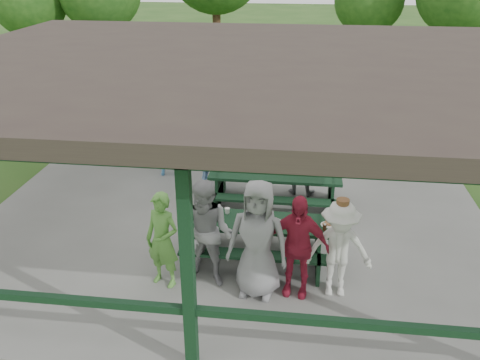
# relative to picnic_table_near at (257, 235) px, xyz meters

# --- Properties ---
(ground) EXTENTS (90.00, 90.00, 0.00)m
(ground) POSITION_rel_picnic_table_near_xyz_m (-0.58, 1.20, -0.57)
(ground) COLOR #264D18
(ground) RESTS_ON ground
(concrete_slab) EXTENTS (10.00, 8.00, 0.10)m
(concrete_slab) POSITION_rel_picnic_table_near_xyz_m (-0.58, 1.20, -0.52)
(concrete_slab) COLOR slate
(concrete_slab) RESTS_ON ground
(pavilion_structure) EXTENTS (10.60, 8.60, 3.24)m
(pavilion_structure) POSITION_rel_picnic_table_near_xyz_m (-0.58, 1.20, 2.60)
(pavilion_structure) COLOR black
(pavilion_structure) RESTS_ON concrete_slab
(picnic_table_near) EXTENTS (2.45, 1.39, 0.75)m
(picnic_table_near) POSITION_rel_picnic_table_near_xyz_m (0.00, 0.00, 0.00)
(picnic_table_near) COLOR black
(picnic_table_near) RESTS_ON concrete_slab
(picnic_table_far) EXTENTS (2.68, 1.39, 0.75)m
(picnic_table_far) POSITION_rel_picnic_table_near_xyz_m (0.18, 2.00, 0.01)
(picnic_table_far) COLOR black
(picnic_table_far) RESTS_ON concrete_slab
(table_setting) EXTENTS (2.42, 0.45, 0.10)m
(table_setting) POSITION_rel_picnic_table_near_xyz_m (-0.08, 0.02, 0.31)
(table_setting) COLOR white
(table_setting) RESTS_ON picnic_table_near
(contestant_green) EXTENTS (0.68, 0.55, 1.59)m
(contestant_green) POSITION_rel_picnic_table_near_xyz_m (-1.39, -0.88, 0.33)
(contestant_green) COLOR #55973A
(contestant_green) RESTS_ON concrete_slab
(contestant_grey_left) EXTENTS (0.98, 0.83, 1.78)m
(contestant_grey_left) POSITION_rel_picnic_table_near_xyz_m (-0.71, -0.78, 0.42)
(contestant_grey_left) COLOR gray
(contestant_grey_left) RESTS_ON concrete_slab
(contestant_grey_mid) EXTENTS (1.00, 0.72, 1.91)m
(contestant_grey_mid) POSITION_rel_picnic_table_near_xyz_m (0.09, -0.94, 0.48)
(contestant_grey_mid) COLOR gray
(contestant_grey_mid) RESTS_ON concrete_slab
(contestant_red) EXTENTS (1.03, 0.53, 1.68)m
(contestant_red) POSITION_rel_picnic_table_near_xyz_m (0.68, -0.85, 0.37)
(contestant_red) COLOR #A11F37
(contestant_red) RESTS_ON concrete_slab
(contestant_white_fedora) EXTENTS (1.04, 0.62, 1.64)m
(contestant_white_fedora) POSITION_rel_picnic_table_near_xyz_m (1.31, -0.82, 0.33)
(contestant_white_fedora) COLOR beige
(contestant_white_fedora) RESTS_ON concrete_slab
(spectator_lblue) EXTENTS (1.55, 0.67, 1.62)m
(spectator_lblue) POSITION_rel_picnic_table_near_xyz_m (-1.27, 2.75, 0.34)
(spectator_lblue) COLOR #9BC7F0
(spectator_lblue) RESTS_ON concrete_slab
(spectator_blue) EXTENTS (0.72, 0.57, 1.73)m
(spectator_blue) POSITION_rel_picnic_table_near_xyz_m (-2.42, 3.35, 0.39)
(spectator_blue) COLOR teal
(spectator_blue) RESTS_ON concrete_slab
(spectator_grey) EXTENTS (0.83, 0.69, 1.55)m
(spectator_grey) POSITION_rel_picnic_table_near_xyz_m (0.66, 2.76, 0.30)
(spectator_grey) COLOR gray
(spectator_grey) RESTS_ON concrete_slab
(pickup_truck) EXTENTS (6.52, 4.54, 1.65)m
(pickup_truck) POSITION_rel_picnic_table_near_xyz_m (2.85, 8.43, 0.26)
(pickup_truck) COLOR silver
(pickup_truck) RESTS_ON ground
(farm_trailer) EXTENTS (4.11, 2.12, 1.43)m
(farm_trailer) POSITION_rel_picnic_table_near_xyz_m (-4.83, 9.98, 0.14)
(farm_trailer) COLOR navy
(farm_trailer) RESTS_ON ground
(tree_mid) EXTENTS (2.90, 2.90, 4.53)m
(tree_mid) POSITION_rel_picnic_table_near_xyz_m (3.23, 15.50, 2.49)
(tree_mid) COLOR #352215
(tree_mid) RESTS_ON ground
(tree_edge_left) EXTENTS (2.97, 2.97, 4.64)m
(tree_edge_left) POSITION_rel_picnic_table_near_xyz_m (-10.41, 12.73, 2.56)
(tree_edge_left) COLOR #352215
(tree_edge_left) RESTS_ON ground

